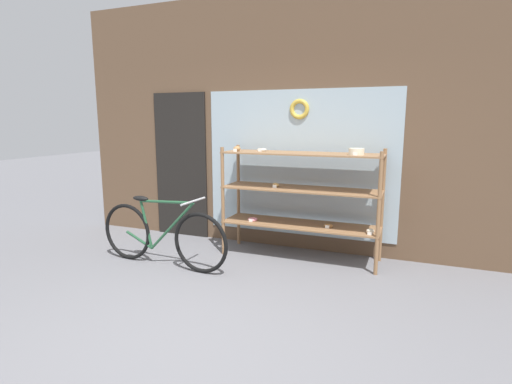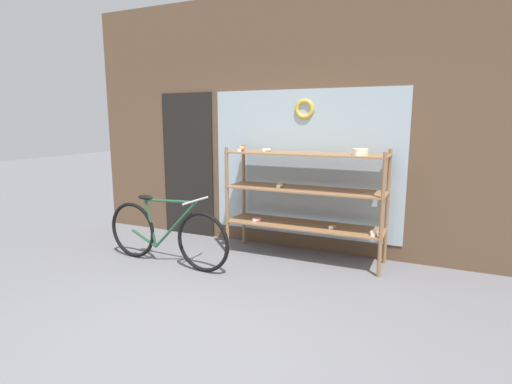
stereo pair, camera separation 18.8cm
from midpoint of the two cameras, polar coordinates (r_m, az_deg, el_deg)
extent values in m
plane|color=slate|center=(3.53, -8.09, -18.90)|extent=(30.00, 30.00, 0.00)
cube|color=brown|center=(5.33, 6.06, 9.71)|extent=(6.23, 0.08, 3.34)
cube|color=#A3B7C1|center=(5.25, 7.86, 3.99)|extent=(2.55, 0.02, 1.90)
cube|color=black|center=(6.02, -8.79, 3.80)|extent=(0.84, 0.03, 2.10)
torus|color=gold|center=(5.21, 8.00, 11.66)|extent=(0.26, 0.06, 0.26)
cylinder|color=#8E6642|center=(5.08, -3.10, -1.37)|extent=(0.04, 0.04, 1.38)
cylinder|color=#8E6642|center=(4.54, 18.68, -3.29)|extent=(0.04, 0.04, 1.38)
cylinder|color=#8E6642|center=(5.50, -0.78, -0.45)|extent=(0.04, 0.04, 1.38)
cylinder|color=#8E6642|center=(5.01, 19.26, -2.09)|extent=(0.04, 0.04, 1.38)
cube|color=#8E6642|center=(5.01, 7.93, -4.70)|extent=(1.94, 0.53, 0.02)
cube|color=#8E6642|center=(4.92, 8.05, 0.37)|extent=(1.94, 0.53, 0.02)
cube|color=#8E6642|center=(4.86, 8.18, 5.44)|extent=(1.94, 0.53, 0.02)
torus|color=beige|center=(5.10, 2.54, 6.04)|extent=(0.13, 0.13, 0.03)
cube|color=white|center=(5.04, 2.23, 6.01)|extent=(0.05, 0.00, 0.04)
torus|color=#B27A42|center=(4.90, 11.89, -4.87)|extent=(0.11, 0.11, 0.03)
cube|color=white|center=(4.84, 11.72, -5.03)|extent=(0.05, 0.00, 0.04)
ellipsoid|color=#AD7F4C|center=(5.07, -1.03, 6.22)|extent=(0.10, 0.08, 0.07)
cube|color=white|center=(5.02, -1.31, 6.00)|extent=(0.05, 0.00, 0.04)
ellipsoid|color=beige|center=(4.70, 17.59, -5.57)|extent=(0.09, 0.08, 0.06)
cube|color=white|center=(4.66, 17.50, -5.90)|extent=(0.05, 0.00, 0.04)
cylinder|color=beige|center=(4.67, 15.82, 5.53)|extent=(0.18, 0.18, 0.07)
cube|color=white|center=(4.57, 15.62, 5.22)|extent=(0.05, 0.00, 0.04)
ellipsoid|color=tan|center=(4.96, 4.50, 0.97)|extent=(0.08, 0.07, 0.06)
cube|color=white|center=(4.92, 4.31, 0.77)|extent=(0.05, 0.00, 0.04)
torus|color=pink|center=(5.14, 1.17, -3.93)|extent=(0.13, 0.13, 0.03)
cube|color=white|center=(5.08, 0.85, -4.08)|extent=(0.05, 0.00, 0.04)
torus|color=black|center=(5.24, -16.24, -5.25)|extent=(0.70, 0.09, 0.70)
torus|color=black|center=(4.57, -6.46, -7.13)|extent=(0.70, 0.09, 0.70)
cylinder|color=#235133|center=(4.76, -10.38, -4.72)|extent=(0.64, 0.07, 0.63)
cylinder|color=#235133|center=(4.73, -11.12, -1.27)|extent=(0.75, 0.08, 0.07)
cylinder|color=#235133|center=(5.00, -13.76, -4.36)|extent=(0.17, 0.04, 0.58)
cylinder|color=#235133|center=(5.13, -14.68, -6.40)|extent=(0.39, 0.06, 0.19)
ellipsoid|color=black|center=(4.97, -14.49, -0.74)|extent=(0.23, 0.10, 0.06)
cylinder|color=#B2B2B7|center=(4.50, -7.43, -1.24)|extent=(0.05, 0.46, 0.02)
camera|label=1|loc=(0.09, -88.64, 0.25)|focal=28.00mm
camera|label=2|loc=(0.09, 91.36, -0.25)|focal=28.00mm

